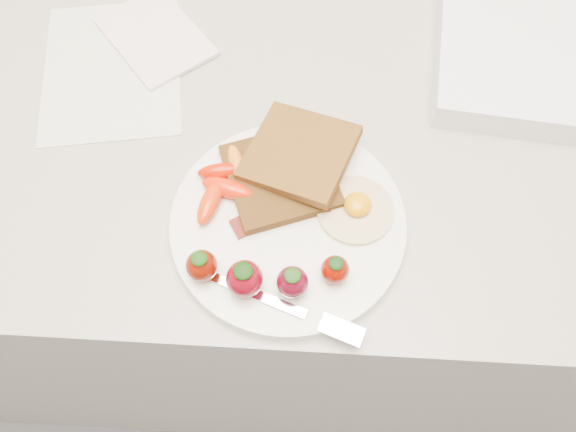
{
  "coord_description": "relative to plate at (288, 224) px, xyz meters",
  "views": [
    {
      "loc": [
        0.03,
        1.26,
        1.49
      ],
      "look_at": [
        0.01,
        1.54,
        0.93
      ],
      "focal_mm": 35.0,
      "sensor_mm": 36.0,
      "label": 1
    }
  ],
  "objects": [
    {
      "name": "paper_sheet",
      "position": [
        -0.25,
        0.23,
        -0.01
      ],
      "size": [
        0.22,
        0.27,
        0.0
      ],
      "primitive_type": "cube",
      "rotation": [
        0.0,
        0.0,
        0.17
      ],
      "color": "beige",
      "rests_on": "counter"
    },
    {
      "name": "toast_upper",
      "position": [
        0.01,
        0.08,
        0.03
      ],
      "size": [
        0.15,
        0.15,
        0.03
      ],
      "primitive_type": "cube",
      "rotation": [
        0.0,
        -0.1,
        -0.36
      ],
      "color": "#442B0E",
      "rests_on": "toast_lower"
    },
    {
      "name": "fried_egg",
      "position": [
        0.08,
        0.02,
        0.01
      ],
      "size": [
        0.1,
        0.1,
        0.02
      ],
      "color": "white",
      "rests_on": "plate"
    },
    {
      "name": "plate",
      "position": [
        0.0,
        0.0,
        0.0
      ],
      "size": [
        0.27,
        0.27,
        0.02
      ],
      "primitive_type": "cylinder",
      "color": "white",
      "rests_on": "counter"
    },
    {
      "name": "fork",
      "position": [
        0.01,
        -0.11,
        0.01
      ],
      "size": [
        0.17,
        0.07,
        0.0
      ],
      "color": "silver",
      "rests_on": "plate"
    },
    {
      "name": "toast_lower",
      "position": [
        -0.01,
        0.05,
        0.02
      ],
      "size": [
        0.15,
        0.15,
        0.01
      ],
      "primitive_type": "cube",
      "rotation": [
        0.0,
        0.0,
        0.36
      ],
      "color": "black",
      "rests_on": "plate"
    },
    {
      "name": "appliance",
      "position": [
        0.34,
        0.26,
        0.01
      ],
      "size": [
        0.33,
        0.28,
        0.04
      ],
      "primitive_type": "cube",
      "rotation": [
        0.0,
        0.0,
        -0.11
      ],
      "color": "white",
      "rests_on": "counter"
    },
    {
      "name": "baby_carrots",
      "position": [
        -0.08,
        0.04,
        0.02
      ],
      "size": [
        0.07,
        0.11,
        0.02
      ],
      "color": "#B91600",
      "rests_on": "plate"
    },
    {
      "name": "strawberries",
      "position": [
        -0.02,
        -0.08,
        0.03
      ],
      "size": [
        0.17,
        0.05,
        0.05
      ],
      "color": "#5F0D01",
      "rests_on": "plate"
    },
    {
      "name": "notepad",
      "position": [
        -0.2,
        0.28,
        -0.0
      ],
      "size": [
        0.19,
        0.19,
        0.01
      ],
      "primitive_type": "cube",
      "rotation": [
        0.0,
        0.0,
        0.7
      ],
      "color": "silver",
      "rests_on": "paper_sheet"
    },
    {
      "name": "counter",
      "position": [
        -0.01,
        0.16,
        -0.46
      ],
      "size": [
        2.0,
        0.6,
        0.9
      ],
      "primitive_type": "cube",
      "color": "gray",
      "rests_on": "ground"
    },
    {
      "name": "bacon_strips",
      "position": [
        -0.01,
        0.02,
        0.01
      ],
      "size": [
        0.12,
        0.1,
        0.01
      ],
      "color": "#350909",
      "rests_on": "plate"
    }
  ]
}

